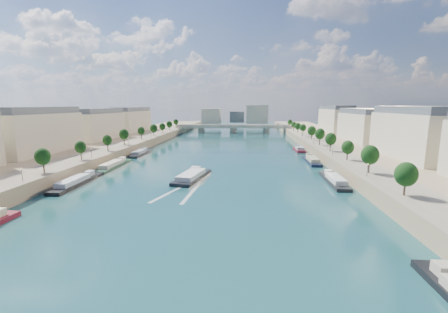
# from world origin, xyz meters

# --- Properties ---
(ground) EXTENTS (700.00, 700.00, 0.00)m
(ground) POSITION_xyz_m (0.00, 100.00, 0.00)
(ground) COLOR #0C2D36
(ground) RESTS_ON ground
(quay_left) EXTENTS (44.00, 520.00, 5.00)m
(quay_left) POSITION_xyz_m (-72.00, 100.00, 2.50)
(quay_left) COLOR #9E8460
(quay_left) RESTS_ON ground
(quay_right) EXTENTS (44.00, 520.00, 5.00)m
(quay_right) POSITION_xyz_m (72.00, 100.00, 2.50)
(quay_right) COLOR #9E8460
(quay_right) RESTS_ON ground
(pave_left) EXTENTS (14.00, 520.00, 0.10)m
(pave_left) POSITION_xyz_m (-57.00, 100.00, 5.05)
(pave_left) COLOR gray
(pave_left) RESTS_ON quay_left
(pave_right) EXTENTS (14.00, 520.00, 0.10)m
(pave_right) POSITION_xyz_m (57.00, 100.00, 5.05)
(pave_right) COLOR gray
(pave_right) RESTS_ON quay_right
(trees_left) EXTENTS (4.80, 268.80, 8.26)m
(trees_left) POSITION_xyz_m (-55.00, 102.00, 10.48)
(trees_left) COLOR #382B1E
(trees_left) RESTS_ON ground
(trees_right) EXTENTS (4.80, 268.80, 8.26)m
(trees_right) POSITION_xyz_m (55.00, 110.00, 10.48)
(trees_right) COLOR #382B1E
(trees_right) RESTS_ON ground
(lamps_left) EXTENTS (0.36, 200.36, 4.28)m
(lamps_left) POSITION_xyz_m (-52.50, 90.00, 7.78)
(lamps_left) COLOR black
(lamps_left) RESTS_ON ground
(lamps_right) EXTENTS (0.36, 200.36, 4.28)m
(lamps_right) POSITION_xyz_m (52.50, 105.00, 7.78)
(lamps_right) COLOR black
(lamps_right) RESTS_ON ground
(buildings_left) EXTENTS (16.00, 226.00, 23.20)m
(buildings_left) POSITION_xyz_m (-85.00, 112.00, 16.45)
(buildings_left) COLOR #C6B798
(buildings_left) RESTS_ON ground
(buildings_right) EXTENTS (16.00, 226.00, 23.20)m
(buildings_right) POSITION_xyz_m (85.00, 112.00, 16.45)
(buildings_right) COLOR #C6B798
(buildings_right) RESTS_ON ground
(skyline) EXTENTS (79.00, 42.00, 22.00)m
(skyline) POSITION_xyz_m (3.19, 319.52, 14.66)
(skyline) COLOR #C6B798
(skyline) RESTS_ON ground
(bridge) EXTENTS (112.00, 12.00, 8.15)m
(bridge) POSITION_xyz_m (0.00, 243.34, 5.08)
(bridge) COLOR #C1B79E
(bridge) RESTS_ON ground
(tour_barge) EXTENTS (11.67, 26.30, 3.62)m
(tour_barge) POSITION_xyz_m (-6.58, 57.50, 0.92)
(tour_barge) COLOR black
(tour_barge) RESTS_ON ground
(wake) EXTENTS (12.16, 26.03, 0.04)m
(wake) POSITION_xyz_m (-6.58, 40.84, 0.02)
(wake) COLOR silver
(wake) RESTS_ON ground
(moored_barges_left) EXTENTS (5.00, 155.41, 3.60)m
(moored_barges_left) POSITION_xyz_m (-45.50, 45.70, 0.84)
(moored_barges_left) COLOR #171833
(moored_barges_left) RESTS_ON ground
(moored_barges_right) EXTENTS (5.00, 162.87, 3.60)m
(moored_barges_right) POSITION_xyz_m (45.50, 63.59, 0.84)
(moored_barges_right) COLOR black
(moored_barges_right) RESTS_ON ground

